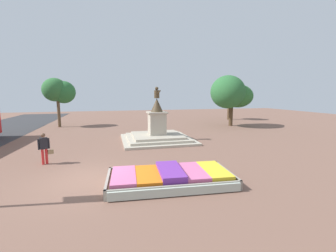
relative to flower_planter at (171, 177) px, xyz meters
name	(u,v)px	position (x,y,z in m)	size (l,w,h in m)	color
ground_plane	(89,179)	(-3.37, 1.37, -0.25)	(83.80, 83.80, 0.00)	brown
flower_planter	(171,177)	(0.00, 0.00, 0.00)	(5.39, 3.05, 0.62)	#38281C
statue_monument	(157,132)	(1.22, 8.78, 0.41)	(5.52, 5.52, 4.29)	#B3A994
pedestrian_with_handbag	(44,147)	(-5.82, 4.19, 0.70)	(0.70, 0.39, 1.69)	red
park_tree_far_left	(228,92)	(14.24, 20.80, 3.77)	(2.86, 2.96, 5.27)	#4C3823
park_tree_behind_statue	(59,91)	(-7.89, 19.17, 3.80)	(3.47, 2.94, 5.51)	brown
park_tree_far_right	(231,94)	(11.08, 14.52, 3.53)	(5.16, 4.06, 5.81)	#4C3823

